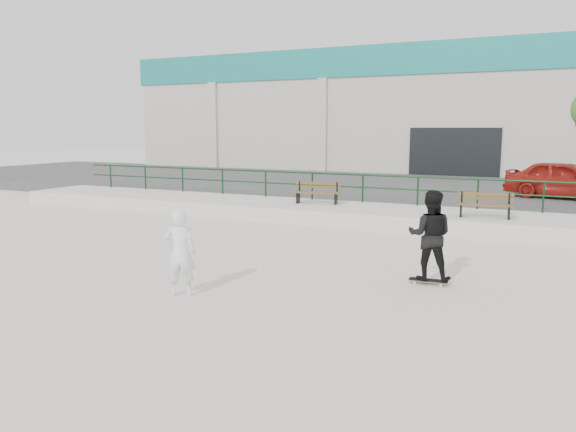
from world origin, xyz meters
The scene contains 11 objects.
ground centered at (0.00, 0.00, 0.00)m, with size 120.00×120.00×0.00m, color silver.
ledge centered at (0.00, 9.50, 0.25)m, with size 30.00×3.00×0.50m, color beige.
parking_strip centered at (0.00, 18.00, 0.25)m, with size 60.00×14.00×0.50m, color #404040.
railing centered at (0.00, 10.80, 1.24)m, with size 28.00×0.06×1.03m.
commercial_building centered at (0.00, 31.99, 4.58)m, with size 44.20×16.33×8.00m.
bench_left centered at (-2.39, 9.84, 0.88)m, with size 1.72×0.81×0.77m.
bench_right centered at (3.44, 9.06, 0.87)m, with size 1.68×0.66×0.76m.
red_car centered at (5.59, 15.29, 1.23)m, with size 1.71×4.26×1.45m, color maroon.
skateboard centered at (3.10, 2.71, 0.07)m, with size 0.80×0.28×0.09m.
standing_skater centered at (3.10, 2.71, 1.02)m, with size 0.90×0.70×1.85m, color black.
seated_skater centered at (-1.01, -0.17, 0.84)m, with size 0.61×0.40×1.69m, color white.
Camera 1 is at (5.37, -8.66, 3.19)m, focal length 35.00 mm.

